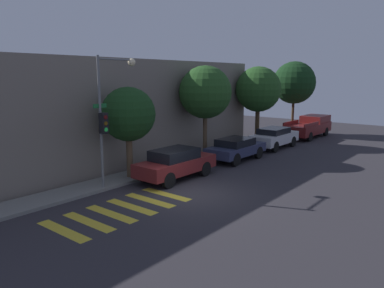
% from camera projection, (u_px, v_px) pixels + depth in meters
% --- Properties ---
extents(ground_plane, '(60.00, 60.00, 0.00)m').
position_uv_depth(ground_plane, '(191.00, 194.00, 16.27)').
color(ground_plane, '#2D2B30').
extents(sidewalk, '(26.00, 1.70, 0.14)m').
position_uv_depth(sidewalk, '(128.00, 177.00, 18.77)').
color(sidewalk, slate).
rests_on(sidewalk, ground).
extents(building_row, '(26.00, 6.00, 5.99)m').
position_uv_depth(building_row, '(76.00, 114.00, 20.89)').
color(building_row, slate).
rests_on(building_row, ground).
extents(crosswalk, '(5.45, 2.60, 0.00)m').
position_uv_depth(crosswalk, '(121.00, 210.00, 14.32)').
color(crosswalk, gold).
rests_on(crosswalk, ground).
extents(traffic_light_pole, '(2.43, 0.56, 5.94)m').
position_uv_depth(traffic_light_pole, '(109.00, 107.00, 16.51)').
color(traffic_light_pole, slate).
rests_on(traffic_light_pole, ground).
extents(sedan_near_corner, '(4.45, 1.74, 1.54)m').
position_uv_depth(sedan_near_corner, '(176.00, 163.00, 18.50)').
color(sedan_near_corner, maroon).
rests_on(sedan_near_corner, ground).
extents(sedan_middle, '(4.22, 1.87, 1.36)m').
position_uv_depth(sedan_middle, '(236.00, 148.00, 22.71)').
color(sedan_middle, '#2D3351').
rests_on(sedan_middle, ground).
extents(sedan_far_end, '(4.45, 1.78, 1.46)m').
position_uv_depth(sedan_far_end, '(274.00, 137.00, 26.54)').
color(sedan_far_end, silver).
rests_on(sedan_far_end, ground).
extents(pickup_truck, '(5.69, 2.01, 1.73)m').
position_uv_depth(pickup_truck, '(309.00, 126.00, 31.39)').
color(pickup_truck, maroon).
rests_on(pickup_truck, ground).
extents(tree_near_corner, '(2.64, 2.64, 4.57)m').
position_uv_depth(tree_near_corner, '(128.00, 115.00, 18.07)').
color(tree_near_corner, brown).
rests_on(tree_near_corner, ground).
extents(tree_midblock, '(3.21, 3.21, 5.70)m').
position_uv_depth(tree_midblock, '(205.00, 92.00, 22.62)').
color(tree_midblock, brown).
rests_on(tree_midblock, ground).
extents(tree_far_end, '(3.34, 3.34, 5.78)m').
position_uv_depth(tree_far_end, '(258.00, 89.00, 27.56)').
color(tree_far_end, '#4C3823').
rests_on(tree_far_end, ground).
extents(tree_behind_truck, '(3.64, 3.64, 6.32)m').
position_uv_depth(tree_behind_truck, '(294.00, 83.00, 32.25)').
color(tree_behind_truck, '#42301E').
rests_on(tree_behind_truck, ground).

